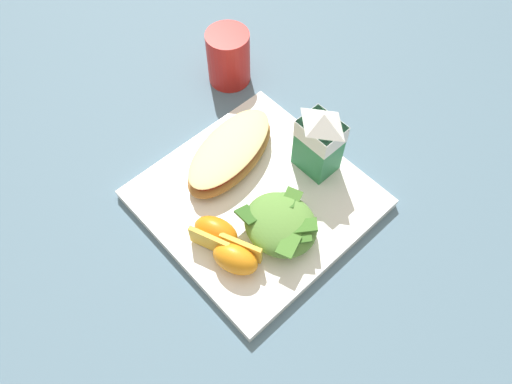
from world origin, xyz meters
The scene contains 8 objects.
ground centered at (0.00, 0.00, 0.00)m, with size 3.00×3.00×0.00m, color slate.
white_plate centered at (0.00, 0.00, 0.01)m, with size 0.28×0.28×0.02m, color white.
cheesy_pizza_bread centered at (-0.07, 0.01, 0.03)m, with size 0.12×0.18×0.04m.
green_salad_pile centered at (0.06, -0.01, 0.04)m, with size 0.10×0.09×0.04m.
milk_carton centered at (0.02, 0.10, 0.08)m, with size 0.06×0.04×0.11m.
orange_wedge_front centered at (0.01, -0.08, 0.04)m, with size 0.07×0.06×0.04m.
orange_wedge_middle centered at (0.06, -0.09, 0.04)m, with size 0.07×0.06×0.04m.
drinking_red_cup centered at (-0.21, 0.13, 0.05)m, with size 0.07×0.07×0.09m, color red.
Camera 1 is at (0.26, -0.24, 0.59)m, focal length 33.76 mm.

